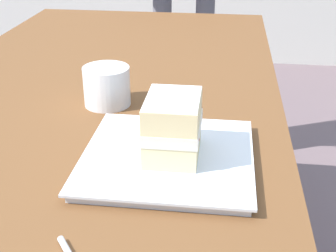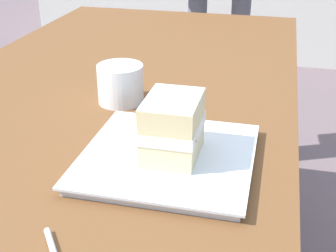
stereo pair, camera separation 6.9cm
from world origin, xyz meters
name	(u,v)px [view 1 (the left image)]	position (x,y,z in m)	size (l,w,h in m)	color
patio_table	(88,150)	(0.00, 0.00, 0.65)	(1.64, 0.77, 0.75)	brown
dessert_plate	(168,158)	(-0.19, -0.19, 0.75)	(0.26, 0.26, 0.02)	white
cake_slice	(173,127)	(-0.20, -0.20, 0.81)	(0.11, 0.08, 0.09)	beige
coffee_cup	(107,85)	(0.01, -0.05, 0.79)	(0.09, 0.09, 0.08)	white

